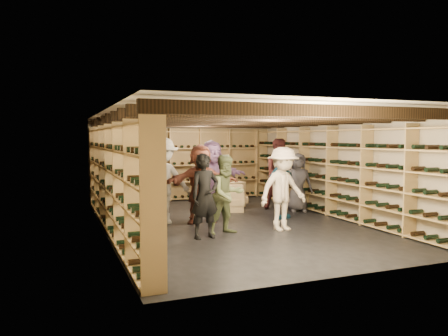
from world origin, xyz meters
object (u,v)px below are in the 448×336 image
crate_stack_left (234,199)px  person_9 (163,181)px  person_4 (281,186)px  person_2 (227,195)px  person_8 (281,174)px  person_0 (134,191)px  person_5 (201,184)px  person_1 (205,196)px  person_6 (151,179)px  crate_loose (239,200)px  person_3 (283,189)px  person_12 (298,182)px  crate_stack_right (234,195)px

crate_stack_left → person_9: 2.26m
person_4 → person_9: size_ratio=0.80×
person_4 → person_9: 2.75m
person_2 → person_8: 3.31m
person_0 → person_5: size_ratio=0.93×
person_1 → person_0: bearing=124.4°
person_4 → person_6: size_ratio=0.81×
crate_loose → person_1: 4.62m
person_0 → person_9: person_9 is taller
person_2 → person_3: person_3 is taller
person_6 → person_12: person_6 is taller
person_0 → person_2: person_0 is taller
person_1 → person_6: size_ratio=0.86×
person_0 → person_12: 4.36m
crate_loose → person_3: size_ratio=0.30×
person_1 → person_8: size_ratio=0.86×
crate_stack_right → person_12: size_ratio=0.46×
crate_stack_left → person_0: bearing=-153.6°
person_2 → person_5: size_ratio=0.89×
person_6 → person_1: bearing=-59.8°
person_2 → person_8: person_8 is taller
person_2 → person_6: size_ratio=0.84×
person_2 → person_12: (2.64, 1.75, -0.03)m
crate_stack_left → person_9: person_9 is taller
person_2 → person_4: (1.80, 1.11, -0.03)m
person_0 → person_4: (3.44, 0.18, -0.06)m
crate_loose → person_1: person_1 is taller
crate_stack_left → person_8: bearing=-1.5°
person_1 → person_12: (3.15, 1.94, -0.05)m
person_5 → person_6: size_ratio=0.94×
person_4 → person_3: bearing=-133.1°
crate_stack_right → person_3: size_ratio=0.40×
person_1 → person_2: (0.52, 0.19, -0.02)m
crate_stack_left → person_8: 1.44m
crate_stack_right → person_0: person_0 is taller
person_3 → person_4: 1.35m
crate_stack_right → person_9: bearing=-146.4°
crate_stack_right → person_1: size_ratio=0.43×
person_0 → person_4: size_ratio=1.08×
person_3 → person_9: 2.61m
person_2 → crate_stack_left: bearing=52.5°
crate_loose → person_12: size_ratio=0.34×
crate_loose → person_4: bearing=-91.4°
person_0 → person_12: size_ratio=1.08×
crate_stack_right → person_6: bearing=-159.9°
person_5 → person_1: bearing=-99.8°
person_2 → person_12: person_2 is taller
person_6 → person_12: 3.71m
person_5 → crate_stack_right: bearing=54.5°
person_4 → person_12: 1.06m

